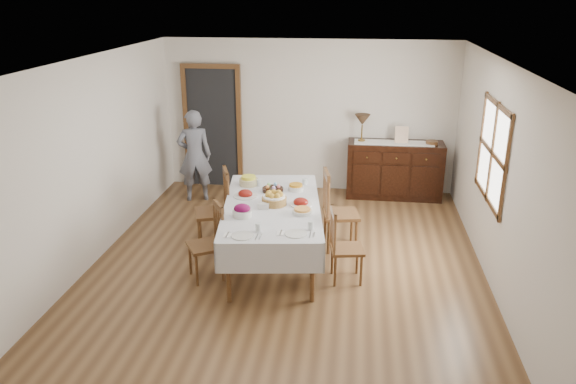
# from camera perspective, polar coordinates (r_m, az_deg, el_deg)

# --- Properties ---
(ground) EXTENTS (6.00, 6.00, 0.00)m
(ground) POSITION_cam_1_polar(r_m,az_deg,el_deg) (7.38, -0.10, -7.21)
(ground) COLOR brown
(room_shell) EXTENTS (5.02, 6.02, 2.65)m
(room_shell) POSITION_cam_1_polar(r_m,az_deg,el_deg) (7.22, -0.83, 6.08)
(room_shell) COLOR white
(room_shell) RESTS_ON ground
(dining_table) EXTENTS (1.49, 2.49, 0.81)m
(dining_table) POSITION_cam_1_polar(r_m,az_deg,el_deg) (7.13, -1.63, -1.94)
(dining_table) COLOR silver
(dining_table) RESTS_ON ground
(chair_left_near) EXTENTS (0.55, 0.55, 0.96)m
(chair_left_near) POSITION_cam_1_polar(r_m,az_deg,el_deg) (6.91, -8.00, -4.94)
(chair_left_near) COLOR #55351B
(chair_left_near) RESTS_ON ground
(chair_left_far) EXTENTS (0.58, 0.58, 1.09)m
(chair_left_far) POSITION_cam_1_polar(r_m,az_deg,el_deg) (7.72, -7.30, -1.63)
(chair_left_far) COLOR #55351B
(chair_left_far) RESTS_ON ground
(chair_right_near) EXTENTS (0.44, 0.44, 0.93)m
(chair_right_near) POSITION_cam_1_polar(r_m,az_deg,el_deg) (6.81, 5.62, -5.38)
(chair_right_near) COLOR #55351B
(chair_right_near) RESTS_ON ground
(chair_right_far) EXTENTS (0.54, 0.54, 1.11)m
(chair_right_far) POSITION_cam_1_polar(r_m,az_deg,el_deg) (7.60, 4.99, -1.82)
(chair_right_far) COLOR #55351B
(chair_right_far) RESTS_ON ground
(sideboard) EXTENTS (1.59, 0.58, 0.96)m
(sideboard) POSITION_cam_1_polar(r_m,az_deg,el_deg) (9.70, 10.76, 2.23)
(sideboard) COLOR black
(sideboard) RESTS_ON ground
(person) EXTENTS (0.59, 0.47, 1.64)m
(person) POSITION_cam_1_polar(r_m,az_deg,el_deg) (9.42, -9.49, 3.96)
(person) COLOR slate
(person) RESTS_ON ground
(bread_basket) EXTENTS (0.31, 0.31, 0.18)m
(bread_basket) POSITION_cam_1_polar(r_m,az_deg,el_deg) (7.05, -1.41, -0.71)
(bread_basket) COLOR olive
(bread_basket) RESTS_ON dining_table
(egg_basket) EXTENTS (0.28, 0.28, 0.11)m
(egg_basket) POSITION_cam_1_polar(r_m,az_deg,el_deg) (7.53, -1.56, 0.30)
(egg_basket) COLOR black
(egg_basket) RESTS_ON dining_table
(ham_platter_a) EXTENTS (0.32, 0.32, 0.11)m
(ham_platter_a) POSITION_cam_1_polar(r_m,az_deg,el_deg) (7.36, -4.36, -0.24)
(ham_platter_a) COLOR silver
(ham_platter_a) RESTS_ON dining_table
(ham_platter_b) EXTENTS (0.29, 0.29, 0.11)m
(ham_platter_b) POSITION_cam_1_polar(r_m,az_deg,el_deg) (7.05, 1.31, -1.09)
(ham_platter_b) COLOR silver
(ham_platter_b) RESTS_ON dining_table
(beet_bowl) EXTENTS (0.23, 0.23, 0.15)m
(beet_bowl) POSITION_cam_1_polar(r_m,az_deg,el_deg) (6.71, -4.67, -1.93)
(beet_bowl) COLOR silver
(beet_bowl) RESTS_ON dining_table
(carrot_bowl) EXTENTS (0.21, 0.21, 0.09)m
(carrot_bowl) POSITION_cam_1_polar(r_m,az_deg,el_deg) (7.57, 0.80, 0.48)
(carrot_bowl) COLOR silver
(carrot_bowl) RESTS_ON dining_table
(pineapple_bowl) EXTENTS (0.26, 0.26, 0.13)m
(pineapple_bowl) POSITION_cam_1_polar(r_m,az_deg,el_deg) (7.78, -4.02, 1.13)
(pineapple_bowl) COLOR tan
(pineapple_bowl) RESTS_ON dining_table
(casserole_dish) EXTENTS (0.24, 0.24, 0.07)m
(casserole_dish) POSITION_cam_1_polar(r_m,az_deg,el_deg) (6.78, 1.46, -1.96)
(casserole_dish) COLOR silver
(casserole_dish) RESTS_ON dining_table
(butter_dish) EXTENTS (0.15, 0.11, 0.07)m
(butter_dish) POSITION_cam_1_polar(r_m,az_deg,el_deg) (6.94, -2.50, -1.41)
(butter_dish) COLOR silver
(butter_dish) RESTS_ON dining_table
(setting_left) EXTENTS (0.44, 0.31, 0.10)m
(setting_left) POSITION_cam_1_polar(r_m,az_deg,el_deg) (6.23, -4.15, -4.16)
(setting_left) COLOR silver
(setting_left) RESTS_ON dining_table
(setting_right) EXTENTS (0.44, 0.31, 0.10)m
(setting_right) POSITION_cam_1_polar(r_m,az_deg,el_deg) (6.27, 1.27, -3.97)
(setting_right) COLOR silver
(setting_right) RESTS_ON dining_table
(glass_far_a) EXTENTS (0.06, 0.06, 0.09)m
(glass_far_a) POSITION_cam_1_polar(r_m,az_deg,el_deg) (7.74, -2.98, 0.94)
(glass_far_a) COLOR silver
(glass_far_a) RESTS_ON dining_table
(glass_far_b) EXTENTS (0.07, 0.07, 0.09)m
(glass_far_b) POSITION_cam_1_polar(r_m,az_deg,el_deg) (7.78, 1.72, 1.05)
(glass_far_b) COLOR silver
(glass_far_b) RESTS_ON dining_table
(runner) EXTENTS (1.30, 0.35, 0.01)m
(runner) POSITION_cam_1_polar(r_m,az_deg,el_deg) (9.53, 10.70, 4.94)
(runner) COLOR white
(runner) RESTS_ON sideboard
(table_lamp) EXTENTS (0.26, 0.26, 0.46)m
(table_lamp) POSITION_cam_1_polar(r_m,az_deg,el_deg) (9.47, 7.57, 7.21)
(table_lamp) COLOR brown
(table_lamp) RESTS_ON sideboard
(picture_frame) EXTENTS (0.22, 0.08, 0.28)m
(picture_frame) POSITION_cam_1_polar(r_m,az_deg,el_deg) (9.52, 11.47, 5.71)
(picture_frame) COLOR beige
(picture_frame) RESTS_ON sideboard
(deco_bowl) EXTENTS (0.20, 0.20, 0.06)m
(deco_bowl) POSITION_cam_1_polar(r_m,az_deg,el_deg) (9.58, 14.41, 4.89)
(deco_bowl) COLOR #55351B
(deco_bowl) RESTS_ON sideboard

